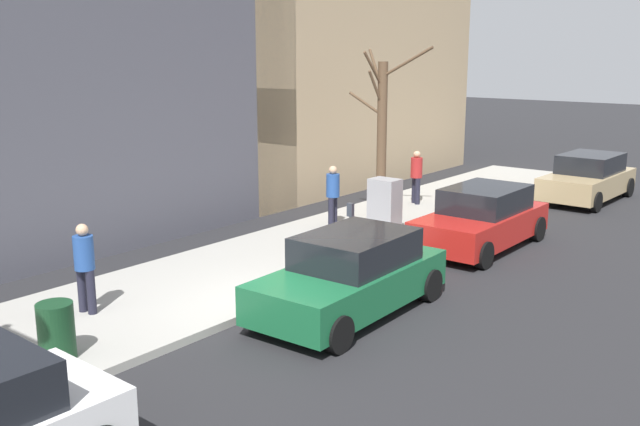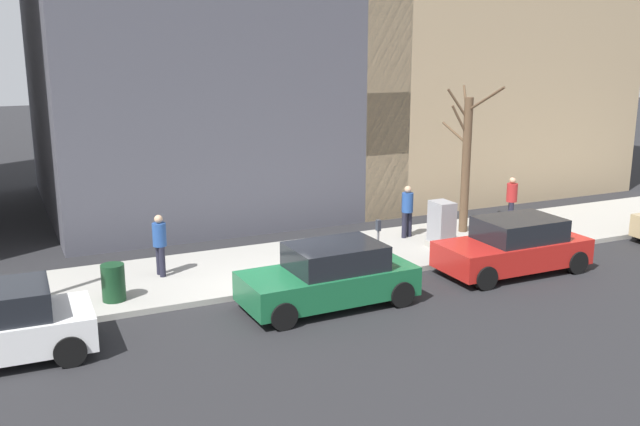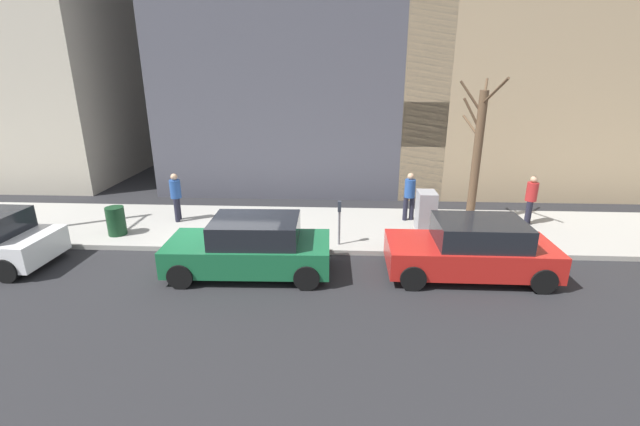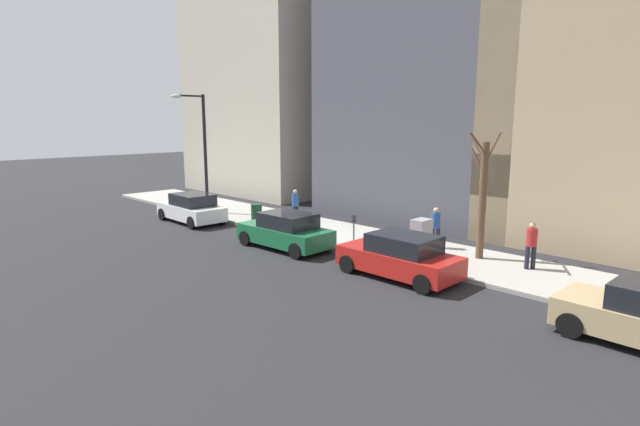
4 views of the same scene
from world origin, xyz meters
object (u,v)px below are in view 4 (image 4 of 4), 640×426
at_px(pedestrian_midblock, 436,225).
at_px(office_block_center, 460,67).
at_px(utility_box, 421,238).
at_px(pedestrian_near_meter, 531,243).
at_px(parked_car_red, 400,257).
at_px(pedestrian_far_corner, 295,204).
at_px(parking_meter, 354,228).
at_px(bare_tree, 482,196).
at_px(parked_car_white, 192,208).
at_px(trash_bin, 256,213).
at_px(office_tower_right, 287,33).
at_px(parked_car_green, 286,231).
at_px(streetlamp, 201,144).

xyz_separation_m(pedestrian_midblock, office_block_center, (8.61, 4.17, 7.09)).
relative_size(utility_box, pedestrian_near_meter, 0.86).
distance_m(parked_car_red, pedestrian_far_corner, 9.61).
bearing_deg(parking_meter, bare_tree, -64.05).
xyz_separation_m(parked_car_white, pedestrian_midblock, (3.96, -12.20, 0.35)).
xyz_separation_m(trash_bin, office_tower_right, (10.40, 9.26, 11.10)).
distance_m(parked_car_green, bare_tree, 7.92).
relative_size(parked_car_green, bare_tree, 0.89).
height_order(parked_car_green, office_tower_right, office_tower_right).
xyz_separation_m(parked_car_green, pedestrian_far_corner, (3.53, 3.29, 0.35)).
distance_m(parked_car_white, office_tower_right, 17.83).
height_order(parked_car_white, pedestrian_near_meter, pedestrian_near_meter).
relative_size(streetlamp, pedestrian_far_corner, 3.92).
bearing_deg(streetlamp, pedestrian_near_meter, -82.51).
height_order(parked_car_red, pedestrian_far_corner, pedestrian_far_corner).
relative_size(parked_car_red, parking_meter, 3.11).
relative_size(trash_bin, pedestrian_near_meter, 0.54).
distance_m(streetlamp, pedestrian_far_corner, 6.53).
distance_m(parking_meter, pedestrian_far_corner, 5.86).
height_order(bare_tree, office_block_center, office_block_center).
distance_m(parked_car_red, parked_car_white, 13.25).
distance_m(parked_car_green, pedestrian_far_corner, 4.84).
bearing_deg(pedestrian_far_corner, parked_car_white, 121.86).
distance_m(parked_car_green, office_tower_right, 21.76).
bearing_deg(parking_meter, trash_bin, 86.33).
xyz_separation_m(pedestrian_near_meter, office_tower_right, (8.73, 22.63, 10.61)).
height_order(parked_car_green, pedestrian_near_meter, pedestrian_near_meter).
relative_size(bare_tree, trash_bin, 5.32).
bearing_deg(pedestrian_near_meter, bare_tree, 123.84).
distance_m(pedestrian_midblock, office_block_center, 11.91).
xyz_separation_m(parked_car_red, bare_tree, (3.68, -0.99, 1.78)).
relative_size(office_block_center, office_tower_right, 0.70).
bearing_deg(trash_bin, pedestrian_far_corner, -46.39).
bearing_deg(pedestrian_midblock, pedestrian_near_meter, 161.29).
relative_size(parked_car_red, office_tower_right, 0.18).
relative_size(pedestrian_near_meter, pedestrian_midblock, 1.00).
distance_m(trash_bin, office_block_center, 13.95).
bearing_deg(pedestrian_near_meter, parking_meter, 143.10).
height_order(parking_meter, streetlamp, streetlamp).
distance_m(parking_meter, pedestrian_midblock, 3.32).
height_order(utility_box, office_tower_right, office_tower_right).
relative_size(parked_car_red, pedestrian_far_corner, 2.53).
bearing_deg(trash_bin, parked_car_green, -114.40).
distance_m(parked_car_white, pedestrian_far_corner, 5.50).
xyz_separation_m(parked_car_green, pedestrian_near_meter, (3.82, -8.63, 0.35)).
bearing_deg(office_block_center, utility_box, -156.12).
bearing_deg(parked_car_white, pedestrian_near_meter, -75.49).
bearing_deg(pedestrian_near_meter, parked_car_red, 175.99).
xyz_separation_m(parked_car_red, parked_car_white, (-0.10, 13.25, 0.00)).
xyz_separation_m(parked_car_white, streetlamp, (1.47, 1.23, 3.28)).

